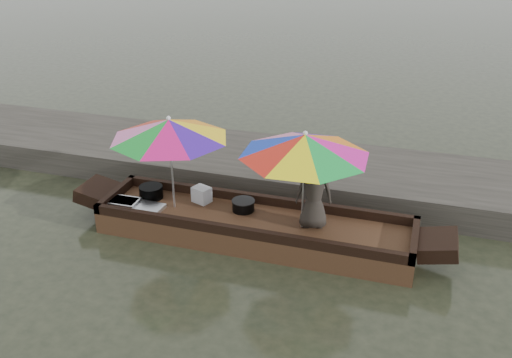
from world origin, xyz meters
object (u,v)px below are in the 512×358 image
(umbrella_bow, at_px, (172,163))
(cooking_pot, at_px, (151,192))
(charcoal_grill, at_px, (243,206))
(umbrella_stern, at_px, (303,181))
(vendor, at_px, (314,193))
(boat_hull, at_px, (254,229))
(tray_scallop, at_px, (148,207))
(supply_bag, at_px, (202,195))
(tray_crayfish, at_px, (124,202))

(umbrella_bow, bearing_deg, cooking_pot, 159.54)
(cooking_pot, xyz_separation_m, charcoal_grill, (1.62, 0.03, -0.02))
(umbrella_bow, bearing_deg, charcoal_grill, 11.51)
(charcoal_grill, xyz_separation_m, umbrella_stern, (1.01, -0.23, 0.69))
(cooking_pot, height_order, umbrella_stern, umbrella_stern)
(vendor, bearing_deg, boat_hull, -9.50)
(charcoal_grill, bearing_deg, tray_scallop, -164.04)
(charcoal_grill, distance_m, supply_bag, 0.76)
(cooking_pot, xyz_separation_m, supply_bag, (0.87, 0.12, 0.03))
(supply_bag, bearing_deg, boat_hull, -16.94)
(boat_hull, bearing_deg, charcoal_grill, 138.29)
(cooking_pot, xyz_separation_m, umbrella_stern, (2.63, -0.19, 0.67))
(charcoal_grill, height_order, vendor, vendor)
(tray_scallop, height_order, umbrella_bow, umbrella_bow)
(umbrella_stern, bearing_deg, tray_crayfish, -176.32)
(supply_bag, xyz_separation_m, vendor, (1.92, -0.24, 0.43))
(cooking_pot, bearing_deg, charcoal_grill, 1.21)
(tray_scallop, xyz_separation_m, vendor, (2.65, 0.27, 0.53))
(umbrella_bow, bearing_deg, umbrella_stern, 0.00)
(umbrella_stern, bearing_deg, charcoal_grill, 167.49)
(cooking_pot, distance_m, charcoal_grill, 1.62)
(umbrella_stern, bearing_deg, tray_scallop, -175.44)
(umbrella_stern, bearing_deg, umbrella_bow, 180.00)
(cooking_pot, height_order, vendor, vendor)
(umbrella_bow, distance_m, umbrella_stern, 2.12)
(tray_crayfish, relative_size, supply_bag, 1.78)
(cooking_pot, bearing_deg, vendor, -2.47)
(boat_hull, height_order, umbrella_bow, umbrella_bow)
(boat_hull, distance_m, charcoal_grill, 0.43)
(supply_bag, bearing_deg, tray_scallop, -145.38)
(cooking_pot, height_order, charcoal_grill, cooking_pot)
(boat_hull, distance_m, vendor, 1.18)
(vendor, bearing_deg, tray_crayfish, -9.11)
(cooking_pot, relative_size, supply_bag, 1.40)
(vendor, bearing_deg, charcoal_grill, -21.45)
(umbrella_bow, bearing_deg, vendor, 1.78)
(supply_bag, relative_size, umbrella_stern, 0.15)
(boat_hull, relative_size, umbrella_stern, 2.57)
(boat_hull, height_order, umbrella_stern, umbrella_stern)
(boat_hull, bearing_deg, tray_scallop, -173.45)
(tray_scallop, distance_m, umbrella_bow, 0.86)
(boat_hull, bearing_deg, tray_crayfish, -175.04)
(charcoal_grill, relative_size, vendor, 0.31)
(boat_hull, distance_m, umbrella_stern, 1.22)
(boat_hull, distance_m, supply_bag, 1.09)
(boat_hull, xyz_separation_m, umbrella_bow, (-1.36, 0.00, 0.95))
(vendor, relative_size, umbrella_bow, 0.61)
(tray_crayfish, bearing_deg, boat_hull, 4.96)
(supply_bag, bearing_deg, umbrella_stern, -9.83)
(tray_crayfish, relative_size, vendor, 0.44)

